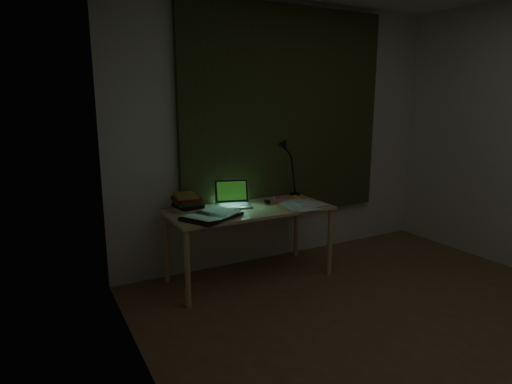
% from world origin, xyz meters
% --- Properties ---
extents(floor, '(3.50, 4.00, 0.00)m').
position_xyz_m(floor, '(0.00, 0.00, 0.00)').
color(floor, brown).
rests_on(floor, ground).
extents(wall_back, '(3.50, 0.00, 2.50)m').
position_xyz_m(wall_back, '(0.00, 2.00, 1.25)').
color(wall_back, silver).
rests_on(wall_back, ground).
extents(wall_left, '(0.00, 4.00, 2.50)m').
position_xyz_m(wall_left, '(-1.75, 0.00, 1.25)').
color(wall_left, silver).
rests_on(wall_left, ground).
extents(curtain, '(2.20, 0.06, 2.00)m').
position_xyz_m(curtain, '(0.00, 1.96, 1.45)').
color(curtain, '#2A3018').
rests_on(curtain, wall_back).
extents(desk, '(1.43, 0.63, 0.65)m').
position_xyz_m(desk, '(-0.59, 1.61, 0.33)').
color(desk, tan).
rests_on(desk, floor).
extents(laptop, '(0.40, 0.42, 0.22)m').
position_xyz_m(laptop, '(-0.69, 1.73, 0.76)').
color(laptop, '#ABABB0').
rests_on(laptop, desk).
extents(open_textbook, '(0.54, 0.49, 0.04)m').
position_xyz_m(open_textbook, '(-1.01, 1.47, 0.67)').
color(open_textbook, white).
rests_on(open_textbook, desk).
extents(book_stack, '(0.20, 0.24, 0.15)m').
position_xyz_m(book_stack, '(-1.10, 1.78, 0.73)').
color(book_stack, white).
rests_on(book_stack, desk).
extents(loose_papers, '(0.41, 0.43, 0.02)m').
position_xyz_m(loose_papers, '(-0.15, 1.52, 0.66)').
color(loose_papers, white).
rests_on(loose_papers, desk).
extents(mouse, '(0.07, 0.10, 0.04)m').
position_xyz_m(mouse, '(-0.37, 1.68, 0.67)').
color(mouse, black).
rests_on(mouse, desk).
extents(sticky_yellow, '(0.08, 0.08, 0.02)m').
position_xyz_m(sticky_yellow, '(-0.01, 1.77, 0.66)').
color(sticky_yellow, yellow).
rests_on(sticky_yellow, desk).
extents(sticky_pink, '(0.09, 0.09, 0.02)m').
position_xyz_m(sticky_pink, '(-0.18, 1.81, 0.66)').
color(sticky_pink, '#FF63B9').
rests_on(sticky_pink, desk).
extents(desk_lamp, '(0.39, 0.31, 0.54)m').
position_xyz_m(desk_lamp, '(0.05, 1.86, 0.92)').
color(desk_lamp, black).
rests_on(desk_lamp, desk).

